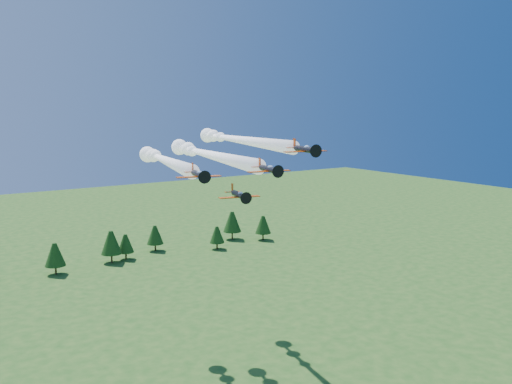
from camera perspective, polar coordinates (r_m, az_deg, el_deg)
plane_lead at (r=116.43m, az=-4.98°, el=3.82°), size 14.84×54.56×3.70m
plane_left at (r=119.89m, az=-9.27°, el=3.24°), size 15.89×49.62×3.70m
plane_right at (r=128.69m, az=-2.04°, el=5.31°), size 16.20×59.60×3.70m
plane_slot at (r=104.15m, az=-1.73°, el=-0.29°), size 7.77×8.57×2.72m
treeline at (r=205.22m, az=-17.81°, el=-5.41°), size 165.24×17.36×11.75m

